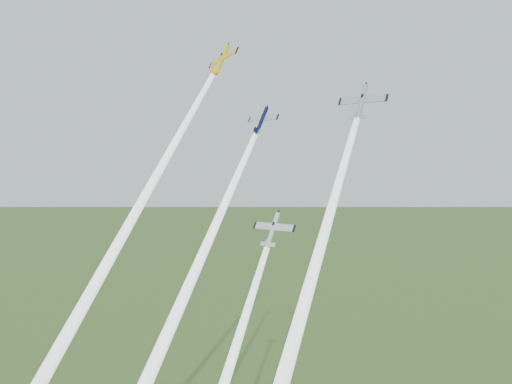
% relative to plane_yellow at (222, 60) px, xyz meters
% --- Properties ---
extents(plane_yellow, '(9.14, 8.02, 9.65)m').
position_rel_plane_yellow_xyz_m(plane_yellow, '(0.00, 0.00, 0.00)').
color(plane_yellow, yellow).
extents(smoke_trail_yellow, '(12.37, 42.72, 62.24)m').
position_rel_plane_yellow_xyz_m(smoke_trail_yellow, '(-5.03, -21.72, -33.02)').
color(smoke_trail_yellow, white).
extents(plane_navy, '(6.80, 5.02, 6.41)m').
position_rel_plane_yellow_xyz_m(plane_navy, '(9.85, -0.83, -11.21)').
color(plane_navy, '#0D103A').
extents(smoke_trail_navy, '(4.93, 36.73, 52.47)m').
position_rel_plane_yellow_xyz_m(smoke_trail_navy, '(8.69, -19.79, -39.35)').
color(smoke_trail_navy, white).
extents(plane_silver_right, '(8.97, 6.34, 7.86)m').
position_rel_plane_yellow_xyz_m(plane_silver_right, '(28.93, -0.24, -8.79)').
color(plane_silver_right, '#A9B2B7').
extents(smoke_trail_silver_right, '(6.05, 37.85, 54.14)m').
position_rel_plane_yellow_xyz_m(smoke_trail_silver_right, '(30.67, -19.72, -37.76)').
color(smoke_trail_silver_right, white).
extents(plane_silver_low, '(7.76, 5.73, 6.67)m').
position_rel_plane_yellow_xyz_m(plane_silver_low, '(19.34, -10.74, -28.57)').
color(plane_silver_low, silver).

